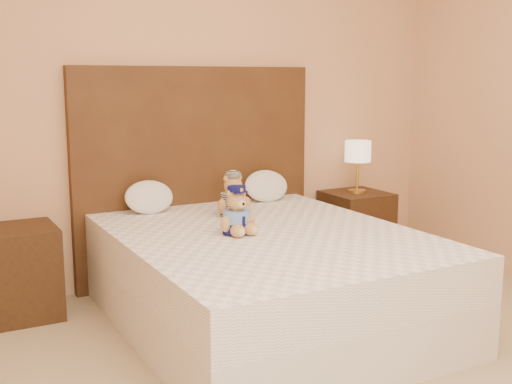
# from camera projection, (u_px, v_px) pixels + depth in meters

# --- Properties ---
(bed) EXTENTS (1.60, 2.00, 0.55)m
(bed) POSITION_uv_depth(u_px,v_px,m) (266.00, 278.00, 3.72)
(bed) COLOR white
(bed) RESTS_ON ground
(headboard) EXTENTS (1.75, 0.08, 1.50)m
(headboard) POSITION_uv_depth(u_px,v_px,m) (196.00, 175.00, 4.52)
(headboard) COLOR #492F16
(headboard) RESTS_ON ground
(nightstand_left) EXTENTS (0.45, 0.45, 0.55)m
(nightstand_left) POSITION_uv_depth(u_px,v_px,m) (18.00, 272.00, 3.83)
(nightstand_left) COLOR #3A2112
(nightstand_left) RESTS_ON ground
(nightstand_right) EXTENTS (0.45, 0.45, 0.55)m
(nightstand_right) POSITION_uv_depth(u_px,v_px,m) (356.00, 227.00, 5.00)
(nightstand_right) COLOR #3A2112
(nightstand_right) RESTS_ON ground
(lamp) EXTENTS (0.20, 0.20, 0.40)m
(lamp) POSITION_uv_depth(u_px,v_px,m) (358.00, 154.00, 4.90)
(lamp) COLOR gold
(lamp) RESTS_ON nightstand_right
(teddy_police) EXTENTS (0.26, 0.25, 0.27)m
(teddy_police) POSITION_uv_depth(u_px,v_px,m) (237.00, 210.00, 3.61)
(teddy_police) COLOR #B38345
(teddy_police) RESTS_ON bed
(teddy_prisoner) EXTENTS (0.25, 0.24, 0.27)m
(teddy_prisoner) POSITION_uv_depth(u_px,v_px,m) (233.00, 195.00, 4.09)
(teddy_prisoner) COLOR #B38345
(teddy_prisoner) RESTS_ON bed
(pillow_left) EXTENTS (0.33, 0.21, 0.23)m
(pillow_left) POSITION_uv_depth(u_px,v_px,m) (149.00, 196.00, 4.18)
(pillow_left) COLOR white
(pillow_left) RESTS_ON bed
(pillow_right) EXTENTS (0.34, 0.22, 0.24)m
(pillow_right) POSITION_uv_depth(u_px,v_px,m) (266.00, 184.00, 4.59)
(pillow_right) COLOR white
(pillow_right) RESTS_ON bed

